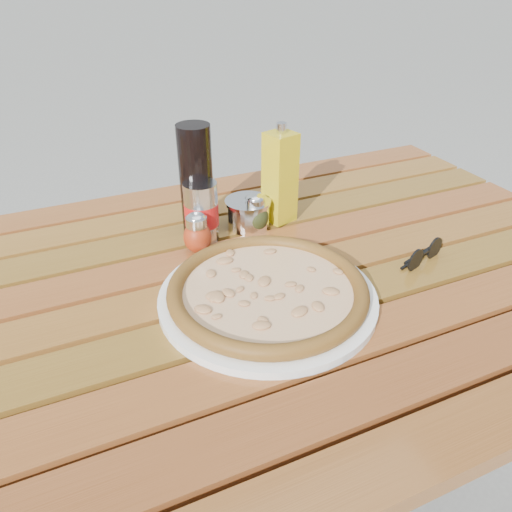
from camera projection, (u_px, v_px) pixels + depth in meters
name	position (u px, v px, depth m)	size (l,w,h in m)	color
table	(260.00, 309.00, 0.93)	(1.40, 0.90, 0.75)	#331C0B
plate	(268.00, 297.00, 0.82)	(0.36, 0.36, 0.01)	white
pizza	(268.00, 289.00, 0.82)	(0.33, 0.33, 0.03)	#FADFB3
pepper_shaker	(197.00, 233.00, 0.94)	(0.06, 0.06, 0.08)	#AA3213
oregano_shaker	(255.00, 213.00, 1.02)	(0.06, 0.06, 0.08)	#343917
dark_bottle	(196.00, 180.00, 0.98)	(0.07, 0.07, 0.22)	black
soda_can	(201.00, 212.00, 0.98)	(0.09, 0.09, 0.12)	#BBBBC0
olive_oil_cruet	(280.00, 177.00, 1.03)	(0.07, 0.07, 0.21)	gold
parmesan_tin	(248.00, 213.00, 1.04)	(0.12, 0.12, 0.07)	white
sunglasses	(424.00, 255.00, 0.92)	(0.11, 0.05, 0.04)	black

